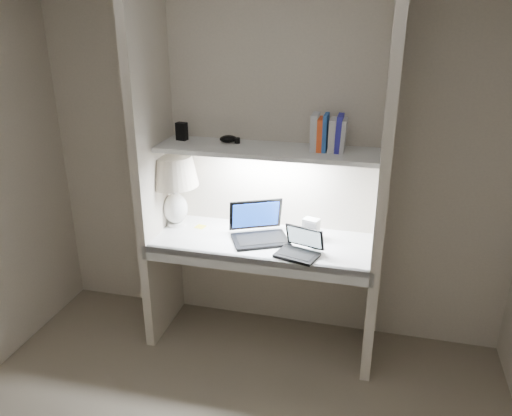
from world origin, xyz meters
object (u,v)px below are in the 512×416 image
(laptop_main, at_px, (259,230))
(laptop_netbook, at_px, (300,248))
(table_lamp, at_px, (174,179))
(book_row, at_px, (328,134))
(speaker, at_px, (311,229))

(laptop_main, height_order, laptop_netbook, laptop_main)
(table_lamp, distance_m, book_row, 1.08)
(table_lamp, relative_size, speaker, 3.57)
(table_lamp, xyz_separation_m, book_row, (1.02, 0.04, 0.36))
(laptop_netbook, height_order, speaker, laptop_netbook)
(table_lamp, xyz_separation_m, laptop_netbook, (0.91, -0.23, -0.30))
(table_lamp, bearing_deg, book_row, 2.09)
(laptop_main, bearing_deg, speaker, -14.91)
(table_lamp, height_order, book_row, book_row)
(laptop_netbook, bearing_deg, speaker, 97.89)
(speaker, bearing_deg, table_lamp, -161.26)
(laptop_netbook, height_order, book_row, book_row)
(book_row, bearing_deg, laptop_netbook, -112.11)
(speaker, bearing_deg, laptop_main, -150.18)
(speaker, relative_size, book_row, 0.63)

